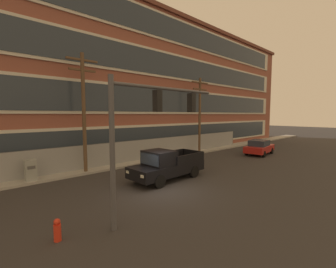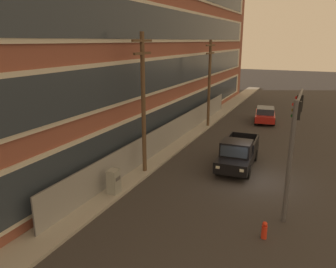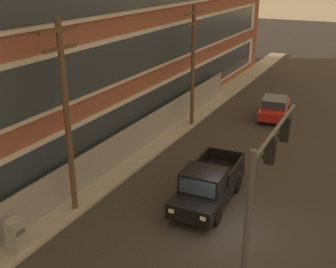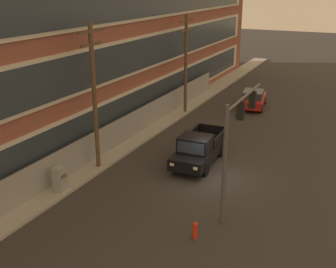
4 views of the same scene
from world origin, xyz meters
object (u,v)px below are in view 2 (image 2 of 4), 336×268
object	(u,v)px
sedan_red	(265,115)
utility_pole_near_corner	(143,99)
utility_pole_midblock	(209,80)
fire_hydrant	(264,230)
traffic_signal_mast	(295,128)
pickup_truck_black	(238,154)
electrical_cabinet	(114,183)

from	to	relation	value
sedan_red	utility_pole_near_corner	distance (m)	18.00
utility_pole_midblock	fire_hydrant	distance (m)	19.03
sedan_red	utility_pole_near_corner	size ratio (longest dim) A/B	0.53
traffic_signal_mast	pickup_truck_black	size ratio (longest dim) A/B	1.04
electrical_cabinet	pickup_truck_black	bearing A→B (deg)	-37.39
traffic_signal_mast	fire_hydrant	world-z (taller)	traffic_signal_mast
traffic_signal_mast	electrical_cabinet	xyz separation A→B (m)	(-2.66, 8.63, -3.32)
utility_pole_near_corner	electrical_cabinet	distance (m)	5.27
electrical_cabinet	fire_hydrant	world-z (taller)	electrical_cabinet
pickup_truck_black	traffic_signal_mast	bearing A→B (deg)	-139.67
sedan_red	electrical_cabinet	size ratio (longest dim) A/B	3.09
utility_pole_midblock	fire_hydrant	xyz separation A→B (m)	(-16.86, -7.79, -4.17)
utility_pole_near_corner	utility_pole_midblock	world-z (taller)	utility_pole_near_corner
utility_pole_midblock	electrical_cabinet	bearing A→B (deg)	179.21
pickup_truck_black	fire_hydrant	world-z (taller)	pickup_truck_black
utility_pole_near_corner	pickup_truck_black	bearing A→B (deg)	-57.43
pickup_truck_black	utility_pole_near_corner	bearing A→B (deg)	122.57
fire_hydrant	sedan_red	bearing A→B (deg)	8.21
pickup_truck_black	electrical_cabinet	xyz separation A→B (m)	(-6.75, 5.16, -0.21)
utility_pole_midblock	fire_hydrant	bearing A→B (deg)	-155.21
sedan_red	traffic_signal_mast	bearing A→B (deg)	-168.27
pickup_truck_black	sedan_red	size ratio (longest dim) A/B	1.19
pickup_truck_black	electrical_cabinet	size ratio (longest dim) A/B	3.69
sedan_red	utility_pole_near_corner	xyz separation A→B (m)	(-16.86, 4.94, 3.91)
electrical_cabinet	fire_hydrant	xyz separation A→B (m)	(-0.79, -8.01, -0.36)
traffic_signal_mast	electrical_cabinet	bearing A→B (deg)	107.13
utility_pole_midblock	pickup_truck_black	bearing A→B (deg)	-152.09
traffic_signal_mast	electrical_cabinet	world-z (taller)	traffic_signal_mast
electrical_cabinet	fire_hydrant	bearing A→B (deg)	-95.61
pickup_truck_black	fire_hydrant	distance (m)	8.08
utility_pole_near_corner	electrical_cabinet	world-z (taller)	utility_pole_near_corner
sedan_red	utility_pole_midblock	bearing A→B (deg)	131.90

